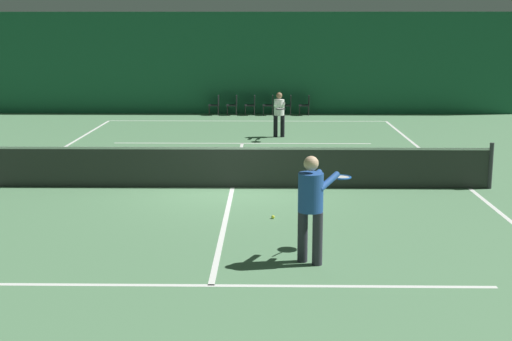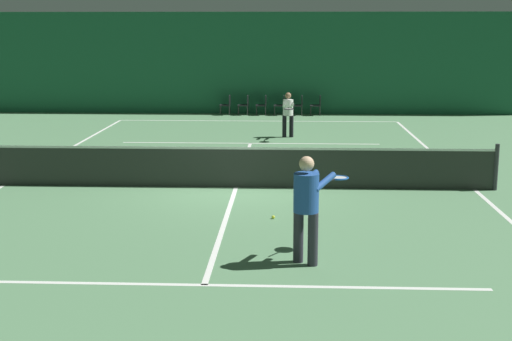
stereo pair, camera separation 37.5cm
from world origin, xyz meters
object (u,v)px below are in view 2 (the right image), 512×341
at_px(courtside_chair_0, 227,103).
at_px(tennis_ball, 273,217).
at_px(courtside_chair_2, 263,104).
at_px(courtside_chair_3, 281,104).
at_px(tennis_net, 236,166).
at_px(courtside_chair_5, 317,104).
at_px(courtside_chair_1, 245,104).
at_px(player_near, 308,201).
at_px(player_far, 288,111).
at_px(courtside_chair_4, 299,104).

relative_size(courtside_chair_0, tennis_ball, 12.73).
bearing_deg(courtside_chair_2, courtside_chair_0, -90.00).
bearing_deg(courtside_chair_0, courtside_chair_3, 90.00).
xyz_separation_m(courtside_chair_2, courtside_chair_3, (0.76, 0.00, 0.00)).
xyz_separation_m(tennis_net, courtside_chair_5, (2.43, 13.84, -0.03)).
bearing_deg(courtside_chair_1, courtside_chair_3, 90.00).
xyz_separation_m(courtside_chair_1, courtside_chair_5, (3.05, 0.00, 0.00)).
relative_size(tennis_net, courtside_chair_2, 14.29).
distance_m(player_near, player_far, 13.06).
relative_size(player_near, courtside_chair_0, 2.05).
xyz_separation_m(courtside_chair_0, courtside_chair_1, (0.76, 0.00, 0.00)).
distance_m(courtside_chair_0, courtside_chair_4, 3.05).
bearing_deg(courtside_chair_2, tennis_net, -0.57).
height_order(courtside_chair_4, tennis_ball, courtside_chair_4).
xyz_separation_m(tennis_net, courtside_chair_3, (0.90, 13.84, -0.03)).
relative_size(courtside_chair_3, tennis_ball, 12.73).
bearing_deg(courtside_chair_4, player_near, -0.46).
bearing_deg(courtside_chair_0, player_near, 8.59).
distance_m(courtside_chair_4, tennis_ball, 16.58).
bearing_deg(courtside_chair_2, tennis_ball, 2.71).
distance_m(tennis_net, tennis_ball, 2.91).
xyz_separation_m(player_far, courtside_chair_3, (-0.30, 6.12, -0.40)).
distance_m(courtside_chair_0, courtside_chair_3, 2.29).
xyz_separation_m(player_near, courtside_chair_5, (0.92, 19.17, -0.52)).
height_order(courtside_chair_4, courtside_chair_5, same).
distance_m(tennis_net, courtside_chair_1, 13.85).
bearing_deg(courtside_chair_2, courtside_chair_4, 90.00).
xyz_separation_m(player_near, tennis_ball, (-0.59, 2.62, -0.97)).
height_order(courtside_chair_0, courtside_chair_3, same).
bearing_deg(tennis_net, player_far, 81.16).
bearing_deg(tennis_net, courtside_chair_2, 89.43).
distance_m(courtside_chair_2, courtside_chair_5, 2.29).
bearing_deg(courtside_chair_5, courtside_chair_4, -90.00).
xyz_separation_m(courtside_chair_0, courtside_chair_5, (3.81, 0.00, 0.00)).
xyz_separation_m(tennis_net, tennis_ball, (0.92, -2.72, -0.48)).
bearing_deg(courtside_chair_4, courtside_chair_0, -90.00).
height_order(tennis_net, player_far, player_far).
height_order(courtside_chair_0, tennis_ball, courtside_chair_0).
bearing_deg(courtside_chair_4, courtside_chair_1, -90.00).
bearing_deg(player_far, tennis_ball, -3.01).
distance_m(player_near, courtside_chair_1, 19.30).
distance_m(courtside_chair_2, courtside_chair_3, 0.76).
bearing_deg(player_far, courtside_chair_5, 167.17).
bearing_deg(player_near, courtside_chair_2, 37.83).
height_order(tennis_net, courtside_chair_4, tennis_net).
relative_size(player_far, courtside_chair_4, 1.80).
height_order(courtside_chair_3, tennis_ball, courtside_chair_3).
height_order(courtside_chair_0, courtside_chair_5, same).
bearing_deg(tennis_ball, courtside_chair_5, 84.81).
xyz_separation_m(courtside_chair_3, tennis_ball, (0.02, -16.55, -0.45)).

